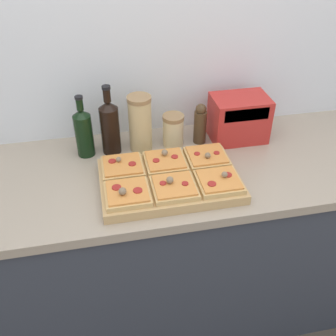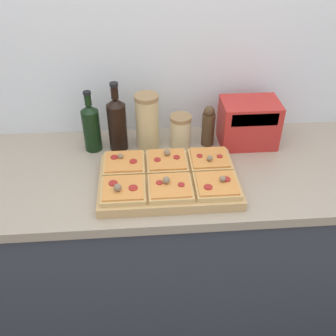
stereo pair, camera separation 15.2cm
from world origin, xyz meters
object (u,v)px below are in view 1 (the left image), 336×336
at_px(wine_bottle, 110,126).
at_px(grain_jar_short, 173,130).
at_px(toaster_oven, 239,118).
at_px(cutting_board, 170,181).
at_px(olive_oil_bottle, 84,132).
at_px(pepper_mill, 200,124).
at_px(grain_jar_tall, 140,123).

distance_m(wine_bottle, grain_jar_short, 0.28).
relative_size(wine_bottle, toaster_oven, 1.14).
relative_size(cutting_board, wine_bottle, 1.73).
bearing_deg(grain_jar_short, olive_oil_bottle, 180.00).
bearing_deg(olive_oil_bottle, grain_jar_short, -0.00).
height_order(cutting_board, wine_bottle, wine_bottle).
relative_size(cutting_board, grain_jar_short, 3.63).
relative_size(grain_jar_short, toaster_oven, 0.54).
distance_m(cutting_board, pepper_mill, 0.35).
bearing_deg(olive_oil_bottle, toaster_oven, -0.07).
bearing_deg(cutting_board, olive_oil_bottle, 137.79).
bearing_deg(pepper_mill, grain_jar_tall, 180.00).
bearing_deg(grain_jar_tall, grain_jar_short, -0.00).
relative_size(pepper_mill, toaster_oven, 0.70).
distance_m(wine_bottle, grain_jar_tall, 0.13).
height_order(wine_bottle, grain_jar_short, wine_bottle).
xyz_separation_m(olive_oil_bottle, grain_jar_tall, (0.24, 0.00, 0.01)).
bearing_deg(cutting_board, toaster_oven, 36.81).
relative_size(olive_oil_bottle, grain_jar_tall, 1.10).
bearing_deg(pepper_mill, wine_bottle, -180.00).
bearing_deg(grain_jar_short, cutting_board, -104.78).
xyz_separation_m(wine_bottle, toaster_oven, (0.57, -0.00, -0.02)).
bearing_deg(toaster_oven, olive_oil_bottle, 179.93).
relative_size(olive_oil_bottle, toaster_oven, 1.01).
height_order(olive_oil_bottle, pepper_mill, olive_oil_bottle).
distance_m(grain_jar_short, pepper_mill, 0.12).
height_order(cutting_board, olive_oil_bottle, olive_oil_bottle).
relative_size(cutting_board, grain_jar_tall, 2.14).
relative_size(cutting_board, olive_oil_bottle, 1.94).
bearing_deg(grain_jar_tall, cutting_board, -75.92).
height_order(wine_bottle, toaster_oven, wine_bottle).
relative_size(olive_oil_bottle, wine_bottle, 0.89).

